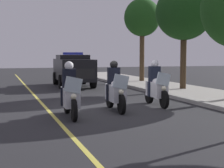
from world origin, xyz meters
name	(u,v)px	position (x,y,z in m)	size (l,w,h in m)	color
ground_plane	(113,110)	(0.00, 0.00, 0.00)	(80.00, 80.00, 0.00)	#28282B
curb_strip	(202,104)	(0.00, 3.56, 0.07)	(48.00, 0.24, 0.15)	#9E9B93
lane_stripe_center	(51,113)	(0.00, -2.16, 0.00)	(48.00, 0.12, 0.01)	#E0D14C
police_motorcycle_lead_left	(70,94)	(0.91, -1.68, 0.70)	(2.14, 0.60, 1.72)	black
police_motorcycle_lead_right	(115,90)	(0.16, 0.03, 0.70)	(2.14, 0.60, 1.72)	black
police_motorcycle_trailing	(156,87)	(-0.54, 1.89, 0.70)	(2.14, 0.60, 1.72)	black
police_suv	(73,69)	(-9.58, 0.57, 1.07)	(4.99, 2.27, 2.05)	black
tree_far_back	(184,13)	(-5.35, 5.68, 4.12)	(3.01, 3.01, 5.52)	#42301E
tree_behind_suv	(142,18)	(-11.27, 5.75, 4.40)	(2.49, 2.49, 5.65)	#4C3823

